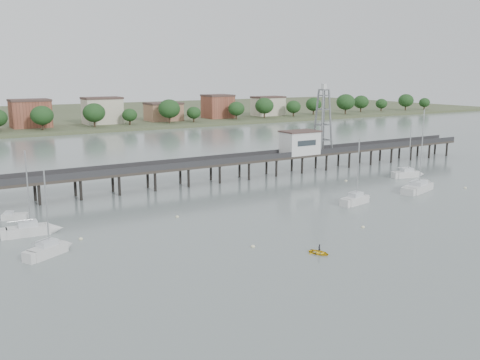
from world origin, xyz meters
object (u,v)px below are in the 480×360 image
object	(u,v)px
lattice_tower	(323,121)
sailboat_e	(411,174)
sailboat_d	(422,187)
white_tender	(14,216)
sailboat_b	(37,230)
yellow_dinghy	(319,254)
sailboat_a	(53,249)
pier	(200,165)
sailboat_c	(359,199)

from	to	relation	value
lattice_tower	sailboat_e	xyz separation A→B (m)	(10.20, -17.30, -10.45)
lattice_tower	sailboat_d	size ratio (longest dim) A/B	0.95
sailboat_d	white_tender	world-z (taller)	sailboat_d
sailboat_b	yellow_dinghy	xyz separation A→B (m)	(28.22, -26.69, -0.65)
sailboat_a	sailboat_b	distance (m)	9.61
pier	sailboat_e	world-z (taller)	sailboat_e
pier	sailboat_d	world-z (taller)	sailboat_d
sailboat_e	sailboat_b	xyz separation A→B (m)	(-76.71, -1.59, -0.00)
sailboat_b	white_tender	world-z (taller)	sailboat_b
sailboat_d	sailboat_a	bearing A→B (deg)	164.37
pier	sailboat_c	bearing A→B (deg)	-61.06
pier	yellow_dinghy	size ratio (longest dim) A/B	55.82
pier	yellow_dinghy	distance (m)	46.24
sailboat_a	sailboat_e	distance (m)	77.41
sailboat_c	sailboat_b	bearing A→B (deg)	157.26
sailboat_a	sailboat_b	bearing A→B (deg)	60.50
sailboat_a	lattice_tower	bearing A→B (deg)	-7.00
pier	lattice_tower	world-z (taller)	lattice_tower
pier	sailboat_b	distance (m)	39.90
pier	yellow_dinghy	world-z (taller)	pier
sailboat_a	sailboat_e	xyz separation A→B (m)	(76.59, 11.20, -0.00)
sailboat_c	sailboat_b	xyz separation A→B (m)	(-50.88, 9.82, -0.00)
pier	white_tender	size ratio (longest dim) A/B	37.49
sailboat_a	yellow_dinghy	distance (m)	32.89
pier	sailboat_a	xyz separation A→B (m)	(-34.89, -28.49, -3.14)
sailboat_c	white_tender	world-z (taller)	sailboat_c
lattice_tower	sailboat_c	size ratio (longest dim) A/B	1.32
sailboat_b	lattice_tower	bearing A→B (deg)	19.62
sailboat_d	sailboat_c	size ratio (longest dim) A/B	1.39
sailboat_e	white_tender	xyz separation A→B (m)	(-78.15, 8.24, -0.21)
pier	sailboat_b	bearing A→B (deg)	-151.66
sailboat_e	sailboat_b	size ratio (longest dim) A/B	0.95
sailboat_b	yellow_dinghy	world-z (taller)	sailboat_b
sailboat_d	white_tender	xyz separation A→B (m)	(-69.98, 18.13, -0.18)
sailboat_b	yellow_dinghy	distance (m)	38.85
sailboat_c	sailboat_d	bearing A→B (deg)	-6.94
sailboat_c	lattice_tower	bearing A→B (deg)	49.62
sailboat_b	sailboat_a	bearing A→B (deg)	-85.50
sailboat_d	sailboat_b	size ratio (longest dim) A/B	1.32
sailboat_a	sailboat_c	size ratio (longest dim) A/B	0.94
lattice_tower	white_tender	bearing A→B (deg)	-172.40
lattice_tower	yellow_dinghy	distance (m)	60.55
white_tender	yellow_dinghy	distance (m)	47.04
sailboat_a	white_tender	bearing A→B (deg)	64.35
sailboat_b	yellow_dinghy	bearing A→B (deg)	-39.63
pier	sailboat_a	world-z (taller)	sailboat_a
sailboat_d	yellow_dinghy	world-z (taller)	sailboat_d
sailboat_e	sailboat_c	world-z (taller)	sailboat_c
pier	lattice_tower	size ratio (longest dim) A/B	9.68
sailboat_c	yellow_dinghy	world-z (taller)	sailboat_c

